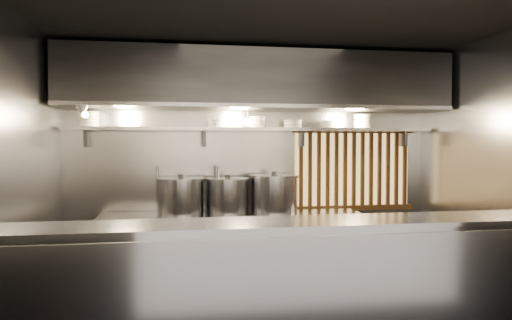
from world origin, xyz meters
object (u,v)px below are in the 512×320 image
object	(u,v)px
heat_lamp	(83,109)
stock_pot_left	(181,196)
pendant_bulb	(248,122)
stock_pot_mid	(274,193)
stock_pot_right	(228,195)

from	to	relation	value
heat_lamp	stock_pot_left	xyz separation A→B (m)	(1.01, 0.31, -0.96)
heat_lamp	stock_pot_left	size ratio (longest dim) A/B	0.61
pendant_bulb	stock_pot_mid	bearing A→B (deg)	-6.16
heat_lamp	stock_pot_mid	distance (m)	2.33
stock_pot_mid	stock_pot_right	world-z (taller)	stock_pot_mid
pendant_bulb	stock_pot_mid	size ratio (longest dim) A/B	0.24
pendant_bulb	stock_pot_left	world-z (taller)	pendant_bulb
stock_pot_mid	pendant_bulb	bearing A→B (deg)	173.84
pendant_bulb	stock_pot_mid	xyz separation A→B (m)	(0.31, -0.03, -0.84)
pendant_bulb	stock_pot_left	bearing A→B (deg)	-177.39
stock_pot_mid	stock_pot_right	size ratio (longest dim) A/B	1.41
stock_pot_right	stock_pot_mid	bearing A→B (deg)	1.30
pendant_bulb	stock_pot_right	world-z (taller)	pendant_bulb
stock_pot_left	stock_pot_mid	distance (m)	1.09
heat_lamp	pendant_bulb	distance (m)	1.83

